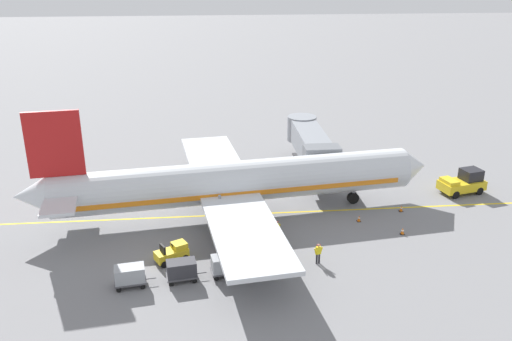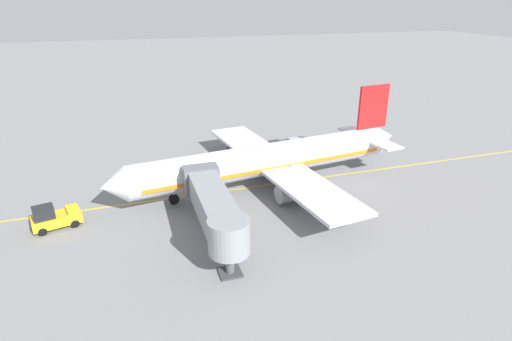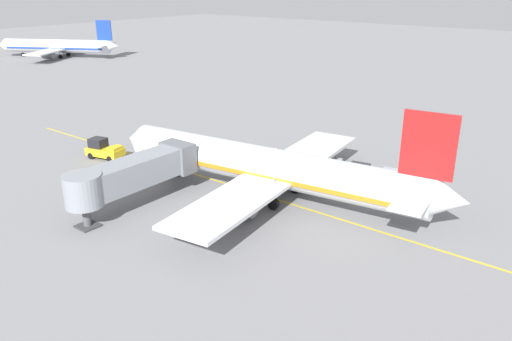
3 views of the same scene
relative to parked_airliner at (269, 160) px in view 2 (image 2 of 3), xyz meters
name	(u,v)px [view 2 (image 2 of 3)]	position (x,y,z in m)	size (l,w,h in m)	color
ground_plane	(263,186)	(-0.03, 0.71, -3.19)	(400.00, 400.00, 0.00)	slate
gate_lead_in_line	(263,185)	(-0.03, 0.71, -3.18)	(0.24, 80.00, 0.01)	gold
parked_airliner	(269,160)	(0.00, 0.00, 0.00)	(30.42, 37.33, 10.63)	silver
jet_bridge	(214,206)	(-9.83, 8.74, 0.27)	(13.83, 3.50, 4.98)	gray
pushback_tractor	(54,217)	(-2.91, 22.95, -2.09)	(3.19, 4.80, 2.40)	gold
baggage_tug_lead	(286,153)	(7.70, -5.27, -2.47)	(2.23, 2.77, 1.62)	gold
baggage_tug_trailing	(246,155)	(8.58, 0.18, -2.47)	(2.30, 2.76, 1.62)	#B21E1E
baggage_cart_front	(235,151)	(9.88, 1.41, -2.24)	(1.62, 2.97, 1.58)	#4C4C51
baggage_cart_second_in_train	(253,149)	(10.12, -1.25, -2.24)	(1.62, 2.97, 1.58)	#4C4C51
baggage_cart_third_in_train	(273,146)	(10.53, -4.48, -2.24)	(1.62, 2.97, 1.58)	#4C4C51
baggage_cart_tail_end	(295,142)	(10.93, -8.10, -2.24)	(1.62, 2.97, 1.58)	#4C4C51
ground_crew_wing_walker	(232,165)	(5.04, 3.15, -2.23)	(0.33, 0.72, 1.69)	#232328
ground_crew_loader	(205,157)	(9.14, 5.81, -2.23)	(0.32, 0.73, 1.69)	#232328
safety_cone_nose_left	(174,186)	(2.40, 10.91, -2.90)	(0.36, 0.36, 0.59)	black
safety_cone_nose_right	(146,180)	(5.13, 13.93, -2.90)	(0.36, 0.36, 0.59)	black
safety_cone_wing_tip	(135,198)	(0.74, 15.37, -2.90)	(0.36, 0.36, 0.59)	black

